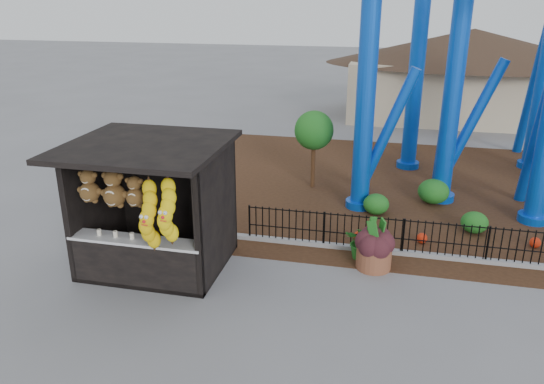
% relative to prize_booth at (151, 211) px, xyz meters
% --- Properties ---
extents(ground, '(120.00, 120.00, 0.00)m').
position_rel_prize_booth_xyz_m(ground, '(2.97, -0.89, -1.53)').
color(ground, slate).
rests_on(ground, ground).
extents(mulch_bed, '(18.00, 12.00, 0.02)m').
position_rel_prize_booth_xyz_m(mulch_bed, '(6.97, 7.11, -1.52)').
color(mulch_bed, '#331E11').
rests_on(mulch_bed, ground).
extents(curb, '(18.00, 0.18, 0.12)m').
position_rel_prize_booth_xyz_m(curb, '(6.97, 2.11, -1.47)').
color(curb, gray).
rests_on(curb, ground).
extents(prize_booth, '(3.50, 3.40, 3.12)m').
position_rel_prize_booth_xyz_m(prize_booth, '(0.00, 0.00, 0.00)').
color(prize_booth, black).
rests_on(prize_booth, ground).
extents(picket_fence, '(12.20, 0.06, 1.00)m').
position_rel_prize_booth_xyz_m(picket_fence, '(7.87, 2.11, -1.03)').
color(picket_fence, black).
rests_on(picket_fence, ground).
extents(terracotta_planter, '(0.97, 0.97, 0.55)m').
position_rel_prize_booth_xyz_m(terracotta_planter, '(5.10, 1.27, -1.26)').
color(terracotta_planter, brown).
rests_on(terracotta_planter, ground).
extents(planter_foliage, '(0.70, 0.70, 0.64)m').
position_rel_prize_booth_xyz_m(planter_foliage, '(5.10, 1.27, -0.66)').
color(planter_foliage, '#35151A').
rests_on(planter_foliage, terracotta_planter).
extents(potted_plant, '(0.98, 0.90, 0.92)m').
position_rel_prize_booth_xyz_m(potted_plant, '(4.80, 1.69, -1.07)').
color(potted_plant, '#194D16').
rests_on(potted_plant, ground).
extents(landscaping, '(7.67, 3.95, 0.77)m').
position_rel_prize_booth_xyz_m(landscaping, '(7.43, 5.05, -1.20)').
color(landscaping, '#1C5B1A').
rests_on(landscaping, mulch_bed).
extents(pavilion, '(15.00, 15.00, 4.80)m').
position_rel_prize_booth_xyz_m(pavilion, '(8.97, 19.11, 1.53)').
color(pavilion, '#BFAD8C').
rests_on(pavilion, ground).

